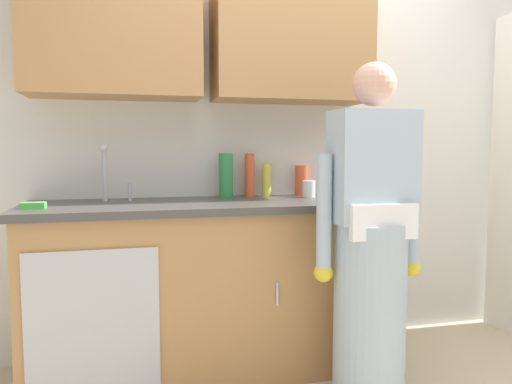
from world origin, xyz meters
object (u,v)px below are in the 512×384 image
Objects in this scene: sink at (112,207)px; person_at_sink at (371,262)px; bottle_water_short at (250,175)px; knife_on_counter at (372,198)px; cup_by_sink at (309,189)px; sponge at (33,205)px; bottle_soap at (301,180)px; bottle_water_tall at (226,175)px; bottle_dish_liquid at (267,180)px.

person_at_sink reaches higher than sink.
person_at_sink is at bearing -62.31° from bottle_water_short.
sink is 1.45m from knife_on_counter.
cup_by_sink is 1.49m from sponge.
bottle_water_short reaches higher than sponge.
sink reaches higher than sponge.
knife_on_counter is (1.44, -0.08, 0.02)m from sink.
person_at_sink is 0.85m from bottle_soap.
sink is at bearing -164.19° from bottle_water_short.
sink reaches higher than bottle_water_short.
bottle_water_tall is 0.16m from bottle_water_short.
sponge is at bearing -163.18° from bottle_water_tall.
bottle_dish_liquid is 1.30m from sponge.
sink is at bearing 17.85° from sponge.
bottle_dish_liquid is 1.07× the size of bottle_soap.
bottle_dish_liquid is at bearing 8.57° from bottle_water_tall.
bottle_water_short is at bearing 14.01° from bottle_water_tall.
bottle_water_tall is 1.41× the size of bottle_soap.
person_at_sink is 16.53× the size of cup_by_sink.
bottle_water_short is 2.63× the size of cup_by_sink.
person_at_sink is at bearing -106.57° from knife_on_counter.
person_at_sink is 6.29× the size of bottle_water_short.
sponge is (-0.35, -0.11, 0.03)m from sink.
cup_by_sink is (0.22, -0.13, -0.05)m from bottle_dish_liquid.
cup_by_sink is at bearing 163.57° from knife_on_counter.
bottle_water_tall is at bearing 16.82° from sponge.
bottle_soap is (0.22, 0.00, -0.01)m from bottle_dish_liquid.
cup_by_sink is 0.89× the size of sponge.
bottle_water_tall reaches higher than bottle_soap.
bottle_soap is 0.77× the size of knife_on_counter.
sponge is at bearing -167.66° from knife_on_counter.
bottle_water_short reaches higher than bottle_dish_liquid.
knife_on_counter is at bearing -28.81° from bottle_dish_liquid.
bottle_dish_liquid is at bearing 14.07° from sink.
sink is 0.37m from sponge.
bottle_water_short reaches higher than cup_by_sink.
sponge is at bearing -172.01° from cup_by_sink.
knife_on_counter is (0.32, -0.17, -0.05)m from cup_by_sink.
sponge is (-0.99, -0.30, -0.12)m from bottle_water_tall.
person_at_sink reaches higher than bottle_soap.
bottle_dish_liquid is at bearing 0.61° from bottle_water_short.
bottle_water_tall reaches higher than bottle_water_short.
bottle_water_short is 1.20m from sponge.
cup_by_sink is (-0.08, 0.64, 0.30)m from person_at_sink.
bottle_water_short is 0.36m from cup_by_sink.
bottle_soap is (0.33, 0.00, -0.04)m from bottle_water_short.
bottle_water_tall is 0.49m from bottle_soap.
bottle_soap is (0.48, 0.04, -0.04)m from bottle_water_tall.
bottle_soap is (-0.07, 0.78, 0.34)m from person_at_sink.
person_at_sink is at bearing -83.30° from cup_by_sink.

